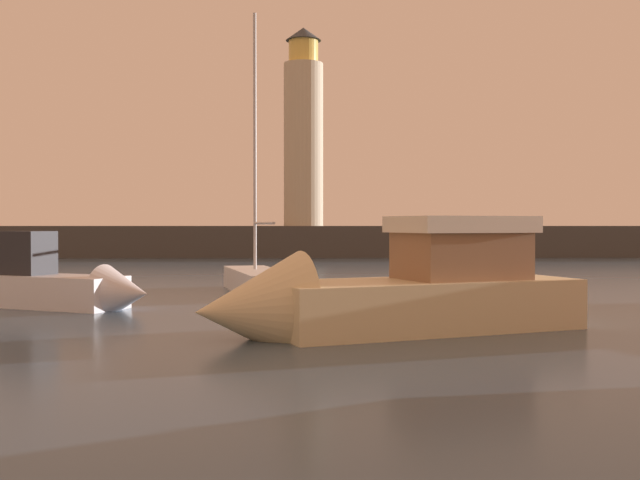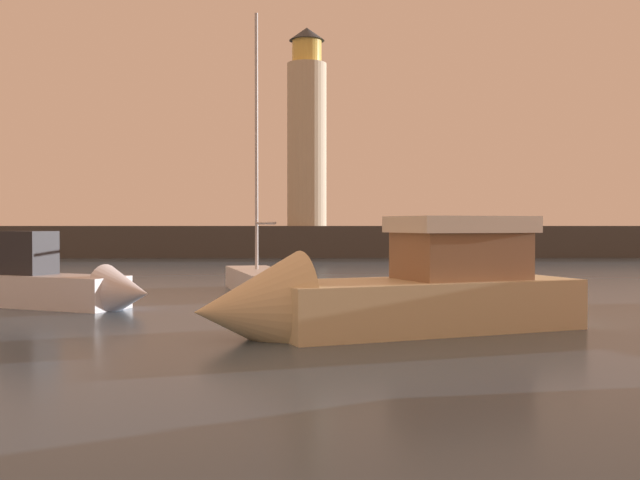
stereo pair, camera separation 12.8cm
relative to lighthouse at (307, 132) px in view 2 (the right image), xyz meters
name	(u,v)px [view 2 (the right image)]	position (x,y,z in m)	size (l,w,h in m)	color
ground_plane	(288,287)	(-0.70, -28.10, -9.47)	(220.00, 220.00, 0.00)	#384C60
breakwater	(298,241)	(-0.70, 0.00, -8.29)	(77.10, 4.75, 2.35)	#423F3D
lighthouse	(307,132)	(0.00, 0.00, 0.00)	(2.99, 2.99, 15.03)	beige
motorboat_1	(67,285)	(-7.06, -35.22, -8.80)	(6.08, 3.94, 2.54)	silver
motorboat_4	(378,295)	(1.66, -40.49, -8.61)	(9.38, 5.58, 3.27)	beige
sailboat_moored	(260,279)	(-1.67, -30.40, -8.97)	(3.07, 6.44, 10.19)	white
mooring_buoy	(465,284)	(5.20, -33.00, -8.96)	(1.02, 1.02, 1.02)	red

